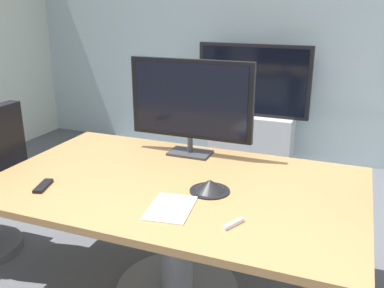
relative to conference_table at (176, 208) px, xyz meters
The scene contains 8 objects.
wall_back_glass_partition 2.81m from the conference_table, 86.96° to the left, with size 6.39×0.10×2.65m, color #9EB2B7.
conference_table is the anchor object (origin of this frame).
tv_monitor 0.71m from the conference_table, 101.69° to the left, with size 0.84×0.18×0.64m.
wall_display_unit 2.36m from the conference_table, 93.06° to the left, with size 1.20×0.36×1.31m.
conference_phone 0.30m from the conference_table, 13.22° to the right, with size 0.22×0.22×0.07m.
remote_control 0.76m from the conference_table, 152.38° to the right, with size 0.05×0.17×0.02m, color black.
whiteboard_marker 0.60m from the conference_table, 38.94° to the right, with size 0.13×0.02×0.02m, color silver.
paper_notepad 0.37m from the conference_table, 71.03° to the right, with size 0.21×0.30×0.01m, color white.
Camera 1 is at (0.76, -1.86, 1.72)m, focal length 39.64 mm.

